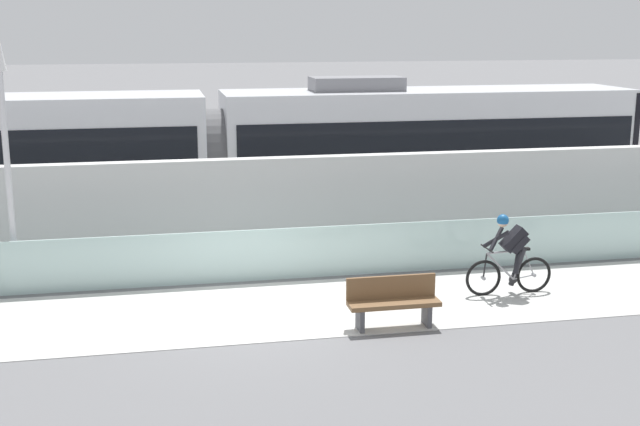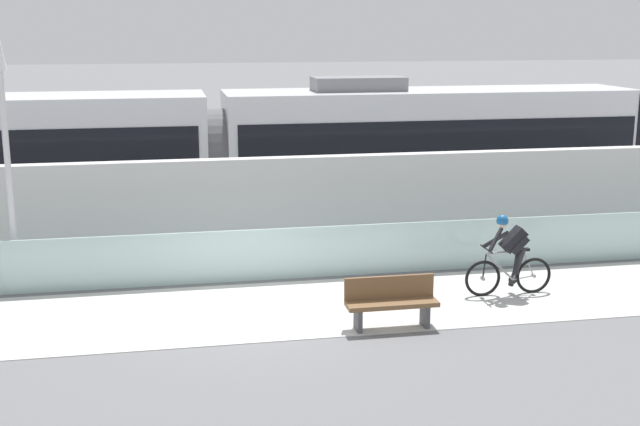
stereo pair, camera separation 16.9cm
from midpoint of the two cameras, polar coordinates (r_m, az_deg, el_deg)
ground_plane at (r=15.41m, az=-4.01°, el=-6.71°), size 200.00×200.00×0.00m
bike_path_deck at (r=15.41m, az=-4.01°, el=-6.69°), size 32.00×3.20×0.01m
glass_parapet at (r=17.00m, az=-4.79°, el=-2.94°), size 32.00×0.05×1.08m
concrete_barrier_wall at (r=18.59m, az=-5.41°, el=0.31°), size 32.00×0.36×2.26m
tram_rail_near at (r=21.26m, az=-5.99°, el=-1.22°), size 32.00×0.08×0.01m
tram_rail_far at (r=22.65m, az=-6.31°, el=-0.35°), size 32.00×0.08×0.01m
tram at (r=21.57m, az=-7.02°, el=4.07°), size 22.56×2.54×3.81m
cyclist_on_bike at (r=16.44m, az=13.21°, el=-2.90°), size 1.77×0.58×1.61m
lamp_post_antenna at (r=16.93m, az=-20.63°, el=5.73°), size 0.28×0.28×5.20m
bench at (r=14.47m, az=5.24°, el=-6.05°), size 1.60×0.45×0.89m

